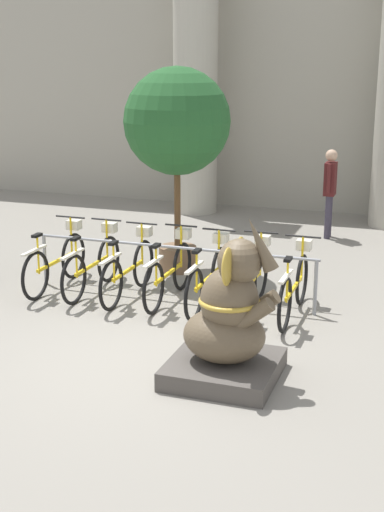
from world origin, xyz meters
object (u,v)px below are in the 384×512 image
bicycle_2 (129,269)px  bicycle_4 (208,278)px  bicycle_1 (93,264)px  bicycle_0 (56,261)px  bicycle_3 (170,272)px  person_pedestrian (330,185)px  potted_tree (177,126)px  bicycle_6 (294,286)px  bicycle_5 (252,281)px  elephant_statue (228,325)px

bicycle_2 → bicycle_4: bearing=-0.7°
bicycle_1 → bicycle_2: size_ratio=1.00×
bicycle_2 → bicycle_0: bearing=178.4°
bicycle_1 → bicycle_3: bearing=0.3°
bicycle_4 → person_pedestrian: bearing=78.1°
bicycle_3 → bicycle_4: same height
bicycle_1 → potted_tree: 2.47m
bicycle_2 → bicycle_1: bearing=175.2°
bicycle_1 → bicycle_6: 2.94m
bicycle_4 → bicycle_5: (0.59, 0.06, 0.00)m
potted_tree → bicycle_6: bearing=-34.2°
bicycle_2 → bicycle_5: (1.76, 0.05, 0.00)m
bicycle_6 → person_pedestrian: 4.44m
bicycle_0 → person_pedestrian: person_pedestrian is taller
bicycle_3 → potted_tree: potted_tree is taller
bicycle_3 → bicycle_6: (1.76, -0.06, 0.00)m
bicycle_5 → potted_tree: (-1.58, 1.42, 1.87)m
bicycle_4 → elephant_statue: 2.27m
bicycle_0 → elephant_statue: elephant_statue is taller
bicycle_0 → elephant_statue: 3.89m
bicycle_2 → bicycle_5: 1.76m
bicycle_3 → potted_tree: bearing=106.1°
bicycle_1 → potted_tree: size_ratio=0.57×
bicycle_2 → bicycle_6: (2.35, -0.01, 0.00)m
bicycle_0 → potted_tree: (1.36, 1.44, 1.87)m
bicycle_4 → potted_tree: potted_tree is taller
bicycle_1 → bicycle_2: 0.59m
bicycle_1 → bicycle_3: same height
bicycle_4 → bicycle_0: bearing=178.8°
bicycle_0 → elephant_statue: bearing=-33.3°
bicycle_0 → bicycle_4: size_ratio=1.00×
bicycle_6 → bicycle_1: bearing=178.9°
bicycle_2 → bicycle_4: size_ratio=1.00×
bicycle_2 → potted_tree: potted_tree is taller
bicycle_0 → bicycle_2: bearing=-1.6°
elephant_statue → bicycle_6: bearing=82.3°
bicycle_5 → person_pedestrian: person_pedestrian is taller
bicycle_3 → person_pedestrian: bearing=70.7°
bicycle_3 → bicycle_1: bearing=-179.7°
elephant_statue → potted_tree: (-1.89, 3.56, 1.68)m
bicycle_2 → elephant_statue: 2.95m
elephant_statue → person_pedestrian: 6.50m
bicycle_4 → potted_tree: size_ratio=0.57×
potted_tree → bicycle_1: bearing=-118.4°
bicycle_6 → elephant_statue: 2.12m
bicycle_2 → bicycle_5: same height
bicycle_4 → bicycle_5: bearing=5.9°
bicycle_3 → person_pedestrian: 4.63m
bicycle_1 → elephant_statue: size_ratio=1.00×
bicycle_0 → bicycle_2: (1.18, -0.03, 0.00)m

